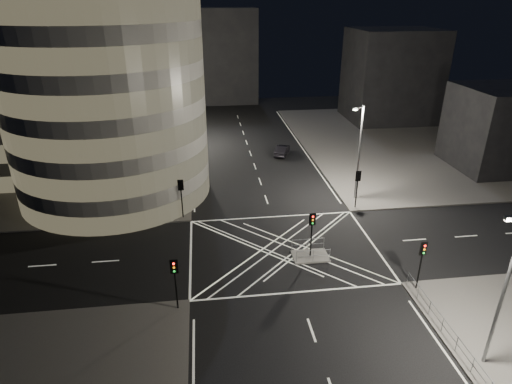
{
  "coord_description": "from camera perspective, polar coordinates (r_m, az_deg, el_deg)",
  "views": [
    {
      "loc": [
        -6.39,
        -31.11,
        20.02
      ],
      "look_at": [
        -1.69,
        5.61,
        3.0
      ],
      "focal_mm": 30.0,
      "sensor_mm": 36.0,
      "label": 1
    }
  ],
  "objects": [
    {
      "name": "street_lamp_left_near",
      "position": [
        45.58,
        -10.79,
        5.72
      ],
      "size": [
        1.25,
        0.25,
        10.0
      ],
      "color": "slate",
      "rests_on": "sidewalk_far_left"
    },
    {
      "name": "street_lamp_right_near",
      "position": [
        27.44,
        30.15,
        -10.98
      ],
      "size": [
        1.25,
        0.25,
        10.0
      ],
      "color": "slate",
      "rests_on": "sidewalk_near_right"
    },
    {
      "name": "tree_d",
      "position": [
        60.25,
        -11.11,
        9.45
      ],
      "size": [
        4.4,
        4.4,
        7.04
      ],
      "color": "black",
      "rests_on": "sidewalk_far_left"
    },
    {
      "name": "tree_b",
      "position": [
        48.56,
        -11.87,
        6.56
      ],
      "size": [
        4.52,
        4.52,
        7.8
      ],
      "color": "black",
      "rests_on": "sidewalk_far_left"
    },
    {
      "name": "traffic_signal_nr",
      "position": [
        33.38,
        21.26,
        -8.03
      ],
      "size": [
        0.55,
        0.22,
        4.0
      ],
      "color": "black",
      "rests_on": "sidewalk_near_right"
    },
    {
      "name": "traffic_signal_fr",
      "position": [
        44.28,
        13.4,
        1.26
      ],
      "size": [
        0.55,
        0.22,
        4.0
      ],
      "color": "black",
      "rests_on": "sidewalk_far_right"
    },
    {
      "name": "tree_e",
      "position": [
        66.22,
        -10.8,
        10.2
      ],
      "size": [
        3.7,
        3.7,
        5.93
      ],
      "color": "black",
      "rests_on": "sidewalk_far_left"
    },
    {
      "name": "building_far_end",
      "position": [
        89.82,
        -5.99,
        17.52
      ],
      "size": [
        18.0,
        8.0,
        18.0
      ],
      "primitive_type": "cube",
      "color": "black",
      "rests_on": "ground"
    },
    {
      "name": "building_right_far",
      "position": [
        79.11,
        17.57,
        14.6
      ],
      "size": [
        14.0,
        12.0,
        15.0
      ],
      "primitive_type": "cube",
      "color": "black",
      "rests_on": "sidewalk_far_right"
    },
    {
      "name": "street_lamp_left_far",
      "position": [
        62.88,
        -10.05,
        11.0
      ],
      "size": [
        1.25,
        0.25,
        10.0
      ],
      "color": "slate",
      "rests_on": "sidewalk_far_left"
    },
    {
      "name": "traffic_signal_island",
      "position": [
        35.21,
        7.47,
        -4.61
      ],
      "size": [
        0.55,
        0.22,
        4.0
      ],
      "color": "black",
      "rests_on": "central_island"
    },
    {
      "name": "tree_c",
      "position": [
        54.52,
        -11.41,
        7.67
      ],
      "size": [
        4.5,
        4.5,
        6.95
      ],
      "color": "black",
      "rests_on": "sidewalk_far_left"
    },
    {
      "name": "railing_near_right",
      "position": [
        30.8,
        24.38,
        -16.83
      ],
      "size": [
        0.06,
        11.7,
        1.1
      ],
      "primitive_type": "cube",
      "color": "slate",
      "rests_on": "sidewalk_near_right"
    },
    {
      "name": "central_island",
      "position": [
        36.67,
        7.23,
        -8.48
      ],
      "size": [
        3.0,
        2.0,
        0.15
      ],
      "primitive_type": "cube",
      "color": "slate",
      "rests_on": "ground"
    },
    {
      "name": "street_lamp_right_far",
      "position": [
        45.49,
        13.55,
        5.43
      ],
      "size": [
        1.25,
        0.25,
        10.0
      ],
      "color": "slate",
      "rests_on": "sidewalk_far_right"
    },
    {
      "name": "traffic_signal_nl",
      "position": [
        29.82,
        -10.77,
        -10.82
      ],
      "size": [
        0.55,
        0.22,
        4.0
      ],
      "color": "black",
      "rests_on": "sidewalk_near_left"
    },
    {
      "name": "ground",
      "position": [
        37.54,
        3.68,
        -7.59
      ],
      "size": [
        120.0,
        120.0,
        0.0
      ],
      "primitive_type": "plane",
      "color": "black",
      "rests_on": "ground"
    },
    {
      "name": "sedan",
      "position": [
        59.21,
        3.5,
        5.59
      ],
      "size": [
        2.93,
        4.42,
        1.38
      ],
      "primitive_type": "imported",
      "rotation": [
        0.0,
        0.0,
        2.75
      ],
      "color": "black",
      "rests_on": "ground"
    },
    {
      "name": "traffic_signal_fl",
      "position": [
        41.66,
        -9.95,
        0.05
      ],
      "size": [
        0.55,
        0.22,
        4.0
      ],
      "color": "black",
      "rests_on": "sidewalk_far_left"
    },
    {
      "name": "sidewalk_far_right",
      "position": [
        70.9,
        23.17,
        6.34
      ],
      "size": [
        42.0,
        42.0,
        0.15
      ],
      "primitive_type": "cube",
      "color": "#595654",
      "rests_on": "ground"
    },
    {
      "name": "sidewalk_far_left",
      "position": [
        65.47,
        -27.16,
        4.17
      ],
      "size": [
        42.0,
        42.0,
        0.15
      ],
      "primitive_type": "cube",
      "color": "#595654",
      "rests_on": "ground"
    },
    {
      "name": "building_right_near",
      "position": [
        61.36,
        29.67,
        7.43
      ],
      "size": [
        10.0,
        10.0,
        10.0
      ],
      "primitive_type": "cube",
      "color": "black",
      "rests_on": "sidewalk_far_right"
    },
    {
      "name": "tree_a",
      "position": [
        43.29,
        -12.24,
        2.75
      ],
      "size": [
        4.76,
        4.76,
        6.85
      ],
      "color": "black",
      "rests_on": "sidewalk_far_left"
    },
    {
      "name": "office_tower_curved",
      "position": [
        52.39,
        -23.92,
        14.59
      ],
      "size": [
        30.0,
        29.0,
        27.2
      ],
      "color": "gray",
      "rests_on": "sidewalk_far_left"
    },
    {
      "name": "office_block_rear",
      "position": [
        75.28,
        -20.06,
        16.52
      ],
      "size": [
        24.0,
        16.0,
        22.0
      ],
      "primitive_type": "cube",
      "color": "gray",
      "rests_on": "sidewalk_far_left"
    },
    {
      "name": "railing_island_south",
      "position": [
        35.61,
        7.64,
        -8.42
      ],
      "size": [
        2.8,
        0.06,
        1.1
      ],
      "primitive_type": "cube",
      "color": "slate",
      "rests_on": "central_island"
    },
    {
      "name": "railing_island_north",
      "position": [
        37.07,
        6.95,
        -6.92
      ],
      "size": [
        2.8,
        0.06,
        1.1
      ],
      "primitive_type": "cube",
      "color": "slate",
      "rests_on": "central_island"
    }
  ]
}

